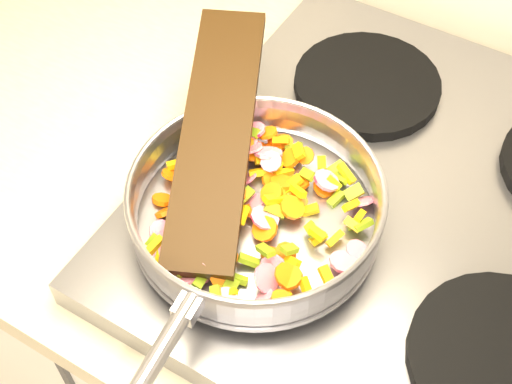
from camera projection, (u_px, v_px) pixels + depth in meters
The scene contains 7 objects.
cooktop at pixel (421, 216), 0.83m from camera, with size 0.60×0.60×0.04m, color #939399.
grate_fl at pixel (256, 237), 0.78m from camera, with size 0.19×0.19×0.02m, color black.
grate_fr at pixel (505, 360), 0.69m from camera, with size 0.19×0.19×0.02m, color black.
grate_bl at pixel (367, 84), 0.92m from camera, with size 0.19×0.19×0.02m, color black.
saute_pan at pixel (255, 205), 0.75m from camera, with size 0.31×0.48×0.06m.
vegetable_heap at pixel (253, 208), 0.77m from camera, with size 0.25×0.25×0.04m.
wooden_spatula at pixel (217, 133), 0.79m from camera, with size 0.34×0.08×0.02m, color black.
Camera 1 is at (-0.62, 1.15, 1.59)m, focal length 50.00 mm.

